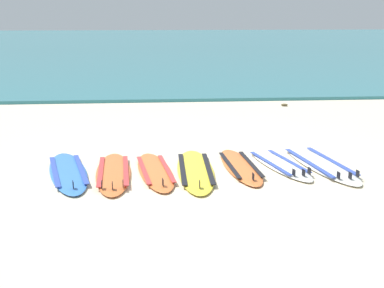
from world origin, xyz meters
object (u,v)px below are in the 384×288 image
object	(u,v)px
surfboard_3	(195,170)
surfboard_5	(279,164)
surfboard_1	(113,173)
surfboard_6	(320,163)
surfboard_4	(240,166)
surfboard_2	(155,171)
surfboard_0	(68,172)

from	to	relation	value
surfboard_3	surfboard_5	bearing A→B (deg)	9.19
surfboard_1	surfboard_5	world-z (taller)	same
surfboard_5	surfboard_6	size ratio (longest dim) A/B	0.84
surfboard_1	surfboard_5	size ratio (longest dim) A/B	1.09
surfboard_1	surfboard_3	xyz separation A→B (m)	(1.39, 0.02, -0.00)
surfboard_5	surfboard_4	bearing A→B (deg)	-173.75
surfboard_3	surfboard_6	size ratio (longest dim) A/B	0.96
surfboard_3	surfboard_4	distance (m)	0.82
surfboard_2	surfboard_3	world-z (taller)	same
surfboard_6	surfboard_1	bearing A→B (deg)	-176.29
surfboard_0	surfboard_3	distance (m)	2.16
surfboard_3	surfboard_6	world-z (taller)	same
surfboard_4	surfboard_5	distance (m)	0.72
surfboard_6	surfboard_4	bearing A→B (deg)	-178.09
surfboard_6	surfboard_0	bearing A→B (deg)	-178.18
surfboard_1	surfboard_6	size ratio (longest dim) A/B	0.91
surfboard_5	surfboard_2	bearing A→B (deg)	-174.06
surfboard_0	surfboard_3	xyz separation A→B (m)	(2.15, -0.08, -0.00)
surfboard_4	surfboard_1	bearing A→B (deg)	-175.10
surfboard_3	surfboard_6	bearing A→B (deg)	5.47
surfboard_4	surfboard_3	bearing A→B (deg)	-168.24
surfboard_5	surfboard_6	world-z (taller)	same
surfboard_2	surfboard_5	bearing A→B (deg)	5.94
surfboard_1	surfboard_4	distance (m)	2.20
surfboard_2	surfboard_5	world-z (taller)	same
surfboard_5	surfboard_3	bearing A→B (deg)	-170.81
surfboard_0	surfboard_4	bearing A→B (deg)	1.78
surfboard_4	surfboard_6	distance (m)	1.45
surfboard_4	surfboard_0	bearing A→B (deg)	-178.22
surfboard_0	surfboard_1	distance (m)	0.77
surfboard_2	surfboard_3	bearing A→B (deg)	-1.36
surfboard_4	surfboard_5	size ratio (longest dim) A/B	1.02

